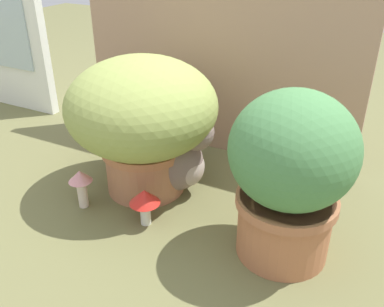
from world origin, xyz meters
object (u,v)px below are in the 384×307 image
at_px(leafy_planter, 290,172).
at_px(mushroom_ornament_red, 145,199).
at_px(mushroom_ornament_pink, 81,181).
at_px(cat, 170,155).
at_px(grass_planter, 142,116).

distance_m(leafy_planter, mushroom_ornament_red, 0.41).
distance_m(mushroom_ornament_pink, mushroom_ornament_red, 0.22).
xyz_separation_m(leafy_planter, cat, (-0.41, 0.13, -0.12)).
height_order(leafy_planter, mushroom_ornament_red, leafy_planter).
bearing_deg(leafy_planter, mushroom_ornament_red, -170.26).
xyz_separation_m(grass_planter, cat, (0.07, 0.03, -0.13)).
xyz_separation_m(grass_planter, leafy_planter, (0.48, -0.10, -0.01)).
distance_m(leafy_planter, mushroom_ornament_pink, 0.62).
bearing_deg(mushroom_ornament_red, grass_planter, 122.30).
bearing_deg(cat, grass_planter, -157.47).
xyz_separation_m(grass_planter, mushroom_ornament_red, (0.10, -0.16, -0.17)).
relative_size(leafy_planter, mushroom_ornament_pink, 3.56).
bearing_deg(mushroom_ornament_red, leafy_planter, 9.74).
bearing_deg(mushroom_ornament_pink, grass_planter, 57.67).
distance_m(grass_planter, mushroom_ornament_red, 0.26).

